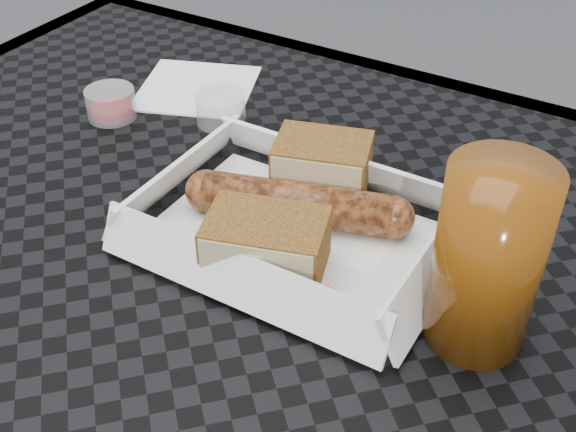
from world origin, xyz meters
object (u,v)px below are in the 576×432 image
object	(u,v)px
food_tray	(294,237)
drink_glass	(488,259)
patio_table	(160,313)
bratwurst	(297,204)

from	to	relation	value
food_tray	drink_glass	world-z (taller)	drink_glass
patio_table	drink_glass	distance (m)	0.29
food_tray	bratwurst	xyz separation A→B (m)	(-0.01, 0.02, 0.02)
food_tray	bratwurst	distance (m)	0.03
patio_table	food_tray	bearing A→B (deg)	35.39
food_tray	bratwurst	world-z (taller)	bratwurst
bratwurst	food_tray	bearing A→B (deg)	-67.10
bratwurst	drink_glass	size ratio (longest dim) A/B	1.35
patio_table	drink_glass	xyz separation A→B (m)	(0.25, 0.04, 0.14)
patio_table	drink_glass	bearing A→B (deg)	9.43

